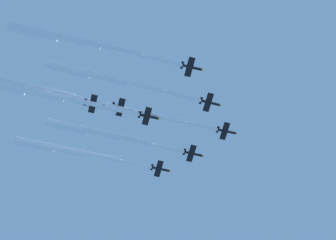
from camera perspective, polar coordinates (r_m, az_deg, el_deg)
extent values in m
cylinder|color=black|center=(224.54, 6.58, -1.28)|extent=(8.71, 4.86, 1.25)
cone|color=#EAB70C|center=(225.79, 7.80, -1.53)|extent=(1.67, 1.62, 1.18)
cylinder|color=black|center=(223.46, 5.42, -1.03)|extent=(0.93, 1.10, 0.93)
ellipsoid|color=black|center=(225.44, 7.04, -1.33)|extent=(2.08, 1.56, 0.78)
cube|color=black|center=(224.37, 6.45, -1.26)|extent=(5.91, 8.70, 1.34)
cube|color=#EAB70C|center=(225.84, 6.18, -2.12)|extent=(2.39, 1.60, 0.20)
cube|color=#EAB70C|center=(223.08, 6.72, -0.37)|extent=(2.39, 1.60, 0.20)
cube|color=black|center=(223.68, 5.66, -1.08)|extent=(2.32, 3.35, 0.56)
cube|color=#EAB70C|center=(224.54, 5.63, -0.99)|extent=(1.44, 0.93, 1.90)
cylinder|color=white|center=(221.90, 3.49, -0.63)|extent=(16.40, 8.62, 1.59)
cylinder|color=white|center=(219.53, -0.27, 0.24)|extent=(16.73, 9.34, 2.38)
cylinder|color=white|center=(218.44, -4.13, 0.96)|extent=(17.06, 10.06, 3.17)
cylinder|color=white|center=(218.40, -8.02, 1.66)|extent=(17.39, 10.78, 3.96)
cylinder|color=black|center=(225.90, 2.79, -3.82)|extent=(8.64, 5.05, 1.24)
cone|color=#EAB70C|center=(226.94, 4.02, -4.09)|extent=(1.69, 1.63, 1.18)
cylinder|color=black|center=(225.01, 1.63, -3.57)|extent=(0.95, 1.10, 0.93)
ellipsoid|color=black|center=(226.71, 3.26, -3.88)|extent=(2.08, 1.59, 0.78)
cube|color=black|center=(225.75, 2.66, -3.80)|extent=(6.07, 8.68, 1.33)
cube|color=#EAB70C|center=(227.42, 2.39, -4.63)|extent=(2.38, 1.64, 0.20)
cube|color=#EAB70C|center=(224.25, 2.93, -2.94)|extent=(2.38, 1.64, 0.20)
cube|color=black|center=(225.19, 1.87, -3.62)|extent=(2.38, 3.34, 0.55)
cube|color=#EAB70C|center=(226.04, 1.85, -3.51)|extent=(1.43, 0.96, 1.90)
cylinder|color=white|center=(223.79, -0.27, -3.14)|extent=(16.01, 8.86, 1.58)
cylinder|color=white|center=(222.05, -3.94, -2.23)|extent=(16.36, 9.58, 2.38)
cylinder|color=white|center=(221.59, -7.69, -1.47)|extent=(16.70, 10.29, 3.17)
cylinder|color=white|center=(222.13, -11.44, -0.70)|extent=(17.05, 11.00, 3.96)
cylinder|color=black|center=(214.02, 4.72, 1.98)|extent=(8.65, 5.10, 1.28)
cone|color=#EAB70C|center=(215.12, 6.00, 1.66)|extent=(1.70, 1.67, 1.22)
cylinder|color=black|center=(213.10, 3.51, 2.28)|extent=(0.96, 1.13, 0.96)
ellipsoid|color=black|center=(214.88, 5.21, 1.89)|extent=(2.09, 1.62, 0.81)
cube|color=black|center=(213.87, 4.58, 2.01)|extent=(6.06, 8.63, 1.68)
cube|color=#EAB70C|center=(215.02, 4.29, 1.07)|extent=(2.38, 1.64, 0.23)
cube|color=#EAB70C|center=(212.91, 4.88, 2.97)|extent=(2.38, 1.64, 0.23)
cube|color=black|center=(213.28, 3.75, 2.22)|extent=(2.38, 3.33, 0.68)
cube|color=#EAB70C|center=(214.17, 3.73, 2.30)|extent=(1.46, 1.03, 1.89)
cylinder|color=white|center=(211.73, 1.37, 2.80)|extent=(17.14, 9.49, 1.63)
cylinder|color=white|center=(209.90, -2.79, 3.89)|extent=(17.50, 10.22, 2.45)
cylinder|color=white|center=(209.46, -7.05, 4.79)|extent=(17.86, 10.96, 3.27)
cylinder|color=white|center=(210.24, -11.32, 5.65)|extent=(18.22, 11.69, 4.08)
cylinder|color=black|center=(232.66, -0.93, -5.57)|extent=(8.68, 4.98, 1.26)
cone|color=#EAB70C|center=(233.39, 0.28, -5.82)|extent=(1.69, 1.64, 1.20)
cylinder|color=black|center=(232.08, -2.07, -5.33)|extent=(0.95, 1.11, 0.95)
ellipsoid|color=black|center=(233.35, -0.46, -5.61)|extent=(2.09, 1.59, 0.79)
cube|color=black|center=(232.55, -1.06, -5.54)|extent=(5.98, 8.67, 1.50)
cube|color=#EAB70C|center=(234.32, -1.29, -6.35)|extent=(2.38, 1.62, 0.21)
cube|color=#EAB70C|center=(230.95, -0.83, -4.71)|extent=(2.38, 1.62, 0.21)
cube|color=black|center=(232.19, -1.84, -5.38)|extent=(2.35, 3.34, 0.62)
cube|color=#EAB70C|center=(233.04, -1.84, -5.27)|extent=(1.45, 0.98, 1.89)
cylinder|color=white|center=(231.33, -3.96, -4.92)|extent=(16.30, 8.81, 1.61)
cylinder|color=white|center=(230.49, -7.59, -4.07)|extent=(16.64, 9.54, 2.41)
cylinder|color=white|center=(230.94, -11.25, -3.35)|extent=(16.98, 10.27, 3.22)
cylinder|color=white|center=(232.37, -14.88, -2.62)|extent=(17.33, 11.00, 4.02)
cylinder|color=black|center=(207.94, 2.63, 5.99)|extent=(8.69, 4.93, 1.26)
cone|color=#EAB70C|center=(208.75, 3.97, 5.68)|extent=(1.68, 1.63, 1.19)
cylinder|color=black|center=(207.30, 1.35, 6.29)|extent=(0.94, 1.11, 0.94)
ellipsoid|color=black|center=(208.69, 3.14, 5.91)|extent=(2.08, 1.58, 0.79)
cube|color=black|center=(207.82, 2.48, 6.02)|extent=(5.95, 8.68, 1.43)
cube|color=#EAB70C|center=(208.88, 2.21, 5.04)|extent=(2.38, 1.61, 0.21)
cube|color=#EAB70C|center=(206.96, 2.76, 7.02)|extent=(2.38, 1.61, 0.21)
cube|color=black|center=(207.42, 1.61, 6.23)|extent=(2.34, 3.34, 0.59)
cube|color=#EAB70C|center=(208.33, 1.60, 6.30)|extent=(1.44, 0.96, 1.90)
cylinder|color=white|center=(206.39, -1.03, 6.84)|extent=(18.46, 9.71, 1.60)
cylinder|color=white|center=(205.62, -5.68, 7.95)|extent=(18.79, 10.43, 2.40)
cylinder|color=white|center=(206.43, -10.38, 8.83)|extent=(19.13, 11.16, 3.20)
cylinder|color=white|center=(208.65, -15.05, 9.62)|extent=(19.47, 11.88, 4.00)
cylinder|color=black|center=(216.74, -2.27, 0.41)|extent=(8.69, 4.89, 1.24)
cone|color=#EAB70C|center=(217.22, -0.97, 0.13)|extent=(1.67, 1.61, 1.18)
cylinder|color=black|center=(216.39, -3.49, 0.67)|extent=(0.93, 1.09, 0.93)
ellipsoid|color=black|center=(217.34, -1.76, 0.35)|extent=(2.08, 1.56, 0.78)
cube|color=black|center=(216.65, -2.41, 0.43)|extent=(5.94, 8.71, 1.28)
cube|color=#EAB70C|center=(218.20, -2.63, -0.47)|extent=(2.38, 1.60, 0.19)
cube|color=#EAB70C|center=(215.29, -2.18, 1.36)|extent=(2.38, 1.60, 0.19)
cube|color=black|center=(216.45, -3.24, 0.62)|extent=(2.33, 3.35, 0.53)
cube|color=#EAB70C|center=(217.33, -3.24, 0.71)|extent=(1.43, 0.93, 1.90)
cylinder|color=white|center=(216.03, -5.68, 1.14)|extent=(17.69, 9.27, 1.58)
cylinder|color=white|center=(216.16, -9.90, 2.11)|extent=(18.02, 9.99, 2.36)
cylinder|color=white|center=(217.78, -14.12, 2.89)|extent=(18.35, 10.70, 3.15)
cylinder|color=white|center=(220.60, -18.26, 3.64)|extent=(18.68, 11.42, 3.94)
cylinder|color=black|center=(218.19, -5.26, 1.42)|extent=(8.64, 5.05, 1.24)
cone|color=#EAB70C|center=(218.45, -3.97, 1.12)|extent=(1.68, 1.63, 1.18)
cylinder|color=black|center=(218.06, -6.48, 1.70)|extent=(0.95, 1.10, 0.93)
ellipsoid|color=black|center=(218.72, -4.75, 1.34)|extent=(2.08, 1.59, 0.78)
cube|color=black|center=(218.13, -5.40, 1.44)|extent=(6.08, 8.68, 1.29)
cube|color=#EAB70C|center=(219.65, -5.63, 0.55)|extent=(2.38, 1.64, 0.19)
cube|color=#EAB70C|center=(216.79, -5.17, 2.37)|extent=(2.38, 1.64, 0.19)
cube|color=black|center=(218.08, -6.23, 1.64)|extent=(2.38, 3.34, 0.54)
cube|color=#EAB70C|center=(218.96, -6.21, 1.73)|extent=(1.42, 0.95, 1.90)
cylinder|color=white|center=(218.08, -8.73, 2.22)|extent=(18.25, 9.96, 1.58)
cylinder|color=white|center=(219.00, -13.05, 3.29)|extent=(18.59, 10.67, 2.37)
cylinder|color=white|center=(221.49, -17.35, 4.15)|extent=(18.94, 11.38, 3.16)
cylinder|color=black|center=(216.12, -8.37, 1.80)|extent=(8.68, 4.94, 1.25)
cone|color=#EAB70C|center=(216.06, -7.06, 1.51)|extent=(1.68, 1.62, 1.18)
cylinder|color=black|center=(216.27, -9.60, 2.07)|extent=(0.94, 1.10, 0.93)
ellipsoid|color=black|center=(216.51, -7.84, 1.73)|extent=(2.08, 1.57, 0.78)
cube|color=black|center=(216.08, -8.51, 1.82)|extent=(5.97, 8.69, 1.34)
cube|color=#EAB70C|center=(217.60, -8.70, 0.91)|extent=(2.38, 1.61, 0.20)
cube|color=#EAB70C|center=(214.75, -8.31, 2.76)|extent=(2.38, 1.61, 0.20)
cube|color=black|center=(216.23, -9.35, 2.01)|extent=(2.34, 3.35, 0.56)
cube|color=#EAB70C|center=(217.11, -9.32, 2.10)|extent=(1.43, 0.95, 1.90)
cylinder|color=white|center=(216.82, -11.82, 2.54)|extent=(17.93, 9.51, 1.59)
cylinder|color=white|center=(218.72, -16.04, 3.52)|extent=(18.27, 10.22, 2.38)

